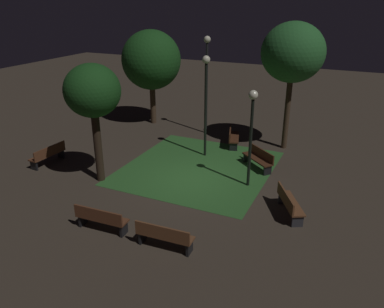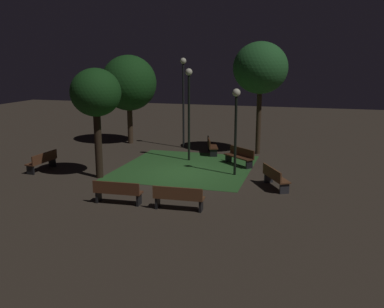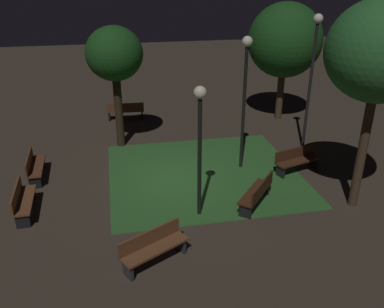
# 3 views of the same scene
# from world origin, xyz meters

# --- Properties ---
(ground_plane) EXTENTS (60.00, 60.00, 0.00)m
(ground_plane) POSITION_xyz_m (0.00, 0.00, 0.00)
(ground_plane) COLOR #3D3328
(grass_lawn) EXTENTS (6.31, 6.77, 0.01)m
(grass_lawn) POSITION_xyz_m (-0.31, 1.16, 0.01)
(grass_lawn) COLOR #2D6028
(grass_lawn) RESTS_ON ground
(bench_back_row) EXTENTS (1.82, 0.56, 0.88)m
(bench_back_row) POSITION_xyz_m (-1.17, -4.78, 0.48)
(bench_back_row) COLOR brown
(bench_back_row) RESTS_ON ground
(bench_lawn_edge) EXTENTS (1.82, 0.56, 0.88)m
(bench_lawn_edge) POSITION_xyz_m (1.18, -4.78, 0.48)
(bench_lawn_edge) COLOR brown
(bench_lawn_edge) RESTS_ON ground
(bench_by_lamp) EXTENTS (1.28, 1.81, 0.88)m
(bench_by_lamp) POSITION_xyz_m (4.20, -1.18, 0.48)
(bench_by_lamp) COLOR brown
(bench_by_lamp) RESTS_ON ground
(bench_near_trees) EXTENTS (1.68, 1.53, 0.88)m
(bench_near_trees) POSITION_xyz_m (2.16, 2.28, 0.48)
(bench_near_trees) COLOR #422314
(bench_near_trees) RESTS_ON ground
(bench_front_left) EXTENTS (1.00, 1.86, 0.88)m
(bench_front_left) POSITION_xyz_m (0.16, 4.51, 0.48)
(bench_front_left) COLOR #422314
(bench_front_left) RESTS_ON ground
(bench_corner) EXTENTS (0.58, 1.82, 0.88)m
(bench_corner) POSITION_xyz_m (-6.75, -1.32, 0.48)
(bench_corner) COLOR brown
(bench_corner) RESTS_ON ground
(tree_right_canopy) EXTENTS (3.41, 3.41, 5.49)m
(tree_right_canopy) POSITION_xyz_m (-5.50, 6.13, 3.77)
(tree_right_canopy) COLOR #423021
(tree_right_canopy) RESTS_ON ground
(tree_near_wall) EXTENTS (2.97, 2.97, 6.17)m
(tree_near_wall) POSITION_xyz_m (2.67, 5.27, 4.74)
(tree_near_wall) COLOR #423021
(tree_near_wall) RESTS_ON ground
(tree_back_left) EXTENTS (2.21, 2.21, 4.87)m
(tree_back_left) POSITION_xyz_m (-3.55, -1.68, 3.75)
(tree_back_left) COLOR #2D2116
(tree_back_left) RESTS_ON ground
(lamp_post_near_wall) EXTENTS (0.36, 0.36, 4.78)m
(lamp_post_near_wall) POSITION_xyz_m (-0.60, 2.63, 3.22)
(lamp_post_near_wall) COLOR black
(lamp_post_near_wall) RESTS_ON ground
(lamp_post_plaza_east) EXTENTS (0.36, 0.36, 3.96)m
(lamp_post_plaza_east) POSITION_xyz_m (2.24, 0.42, 2.74)
(lamp_post_plaza_east) COLOR black
(lamp_post_plaza_east) RESTS_ON ground
(lamp_post_path_center) EXTENTS (0.36, 0.36, 5.30)m
(lamp_post_path_center) POSITION_xyz_m (-1.85, 5.72, 3.53)
(lamp_post_path_center) COLOR black
(lamp_post_path_center) RESTS_ON ground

